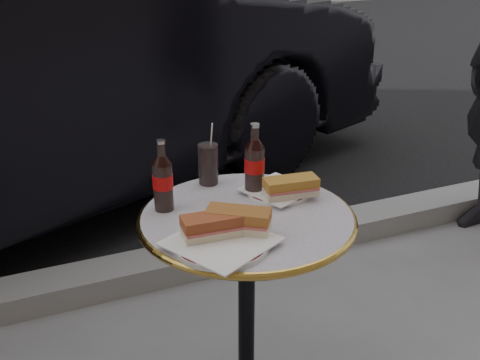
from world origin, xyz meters
name	(u,v)px	position (x,y,z in m)	size (l,w,h in m)	color
asphalt_road	(51,76)	(0.00, 5.00, 0.00)	(40.00, 8.00, 0.00)	black
curb	(166,266)	(0.00, 0.90, 0.05)	(40.00, 0.20, 0.12)	gray
bistro_table	(246,321)	(0.00, 0.00, 0.37)	(0.62, 0.62, 0.73)	#BAB2C4
plate_left	(221,244)	(-0.13, -0.14, 0.74)	(0.25, 0.25, 0.01)	silver
plate_right	(278,191)	(0.15, 0.10, 0.74)	(0.19, 0.19, 0.01)	white
sandwich_left_a	(214,227)	(-0.14, -0.10, 0.77)	(0.16, 0.08, 0.06)	brown
sandwich_left_b	(238,221)	(-0.07, -0.10, 0.78)	(0.17, 0.08, 0.06)	#9A5927
sandwich_right	(291,188)	(0.16, 0.04, 0.77)	(0.16, 0.07, 0.06)	#AE782C
cola_bottle_left	(163,175)	(-0.20, 0.13, 0.84)	(0.06, 0.06, 0.21)	black
cola_bottle_right	(255,159)	(0.08, 0.13, 0.84)	(0.06, 0.06, 0.22)	black
cola_glass	(208,164)	(-0.02, 0.25, 0.80)	(0.06, 0.06, 0.13)	black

